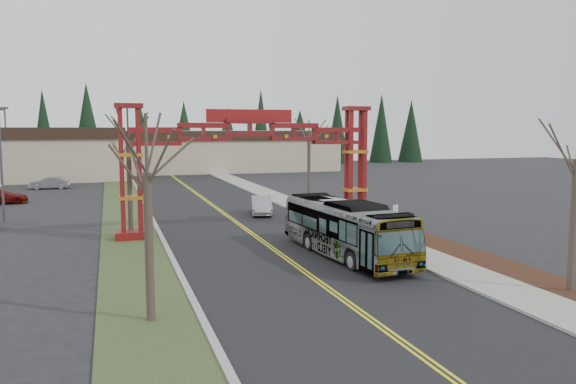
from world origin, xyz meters
name	(u,v)px	position (x,y,z in m)	size (l,w,h in m)	color
ground	(359,312)	(0.00, 0.00, 0.00)	(200.00, 200.00, 0.00)	black
road	(230,218)	(0.00, 25.00, 0.01)	(12.00, 110.00, 0.02)	black
lane_line_left	(229,218)	(-0.12, 25.00, 0.03)	(0.12, 100.00, 0.01)	yellow
lane_line_right	(231,218)	(0.12, 25.00, 0.03)	(0.12, 100.00, 0.01)	yellow
curb_right	(301,214)	(6.15, 25.00, 0.07)	(0.30, 110.00, 0.15)	#A1A19C
sidewalk_right	(317,213)	(7.60, 25.00, 0.08)	(2.60, 110.00, 0.14)	gray
landscape_strip	(441,245)	(10.20, 10.00, 0.06)	(2.60, 50.00, 0.12)	#321C10
grass_median	(129,222)	(-8.00, 25.00, 0.04)	(4.00, 110.00, 0.08)	#314723
curb_left	(153,221)	(-6.15, 25.00, 0.07)	(0.30, 110.00, 0.15)	#A1A19C
gateway_arch	(250,148)	(0.00, 18.00, 5.98)	(18.20, 1.60, 8.90)	#5D0C11
retail_building_east	(221,150)	(10.00, 79.95, 3.51)	(38.00, 20.30, 7.00)	tan
conifer_treeline	(160,133)	(0.25, 92.00, 6.49)	(116.10, 5.60, 13.00)	black
transit_bus	(345,229)	(3.36, 9.16, 1.62)	(2.72, 11.61, 3.23)	#A6A9AE
silver_sedan	(261,206)	(2.93, 26.01, 0.78)	(1.65, 4.72, 1.55)	#A5A8AD
parked_car_mid_a	(0,196)	(-19.56, 40.41, 0.73)	(2.05, 5.05, 1.46)	maroon
parked_car_far_a	(49,183)	(-16.31, 53.89, 0.77)	(1.62, 4.65, 1.53)	gray
bare_tree_median_near	(147,174)	(-8.00, 1.32, 5.61)	(3.30, 3.30, 7.82)	#382D26
bare_tree_median_mid	(128,138)	(-8.00, 20.62, 6.63)	(3.43, 3.43, 8.95)	#382D26
bare_tree_median_far	(122,152)	(-8.00, 41.55, 4.84)	(3.00, 3.00, 6.84)	#382D26
bare_tree_right_far	(309,142)	(10.00, 33.65, 6.00)	(3.35, 3.35, 8.25)	#382D26
light_pole_near	(1,156)	(-17.31, 28.47, 5.16)	(0.77, 0.39, 8.93)	#3F3F44
light_pole_far	(6,140)	(-22.06, 61.78, 5.87)	(0.88, 0.44, 10.14)	#3F3F44
street_sign	(395,213)	(9.25, 14.12, 1.51)	(0.46, 0.22, 2.10)	#3F3F44
barrel_south	(391,226)	(9.50, 15.11, 0.45)	(0.49, 0.49, 0.91)	#D7560B
barrel_mid	(361,218)	(8.82, 18.70, 0.50)	(0.54, 0.54, 1.00)	#D7560B
barrel_north	(348,213)	(8.92, 21.41, 0.49)	(0.53, 0.53, 0.97)	#D7560B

